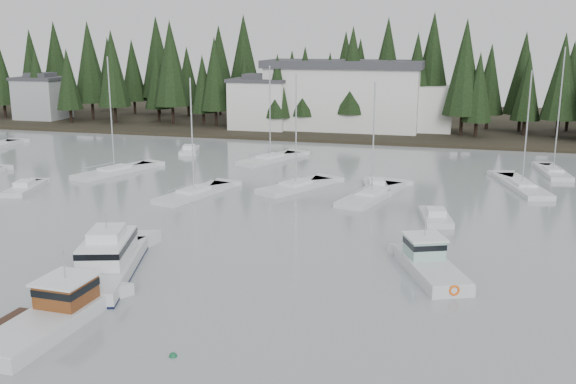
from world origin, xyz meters
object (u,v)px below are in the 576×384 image
(sailboat_2, at_px, (553,173))
(sailboat_6, at_px, (522,188))
(sailboat_1, at_px, (372,197))
(lobster_boat_teal, at_px, (429,266))
(runabout_1, at_px, (436,219))
(runabout_0, at_px, (25,189))
(sailboat_3, at_px, (296,188))
(lobster_boat_brown, at_px, (51,318))
(house_far_west, at_px, (42,97))
(sailboat_10, at_px, (270,160))
(sailboat_5, at_px, (194,195))
(harbor_inn, at_px, (356,96))
(runabout_4, at_px, (376,188))
(house_west, at_px, (260,103))
(runabout_3, at_px, (189,152))
(cabin_cruiser_center, at_px, (107,264))
(sailboat_0, at_px, (115,173))

(sailboat_2, distance_m, sailboat_6, 8.97)
(sailboat_1, bearing_deg, lobster_boat_teal, -146.97)
(lobster_boat_teal, height_order, sailboat_6, sailboat_6)
(runabout_1, bearing_deg, runabout_0, 78.46)
(sailboat_3, bearing_deg, lobster_boat_brown, -160.27)
(house_far_west, distance_m, sailboat_10, 57.27)
(sailboat_3, height_order, sailboat_5, sailboat_3)
(harbor_inn, height_order, sailboat_1, harbor_inn)
(lobster_boat_brown, bearing_deg, harbor_inn, -0.83)
(sailboat_1, relative_size, runabout_0, 1.72)
(runabout_4, bearing_deg, sailboat_2, -69.86)
(house_west, distance_m, runabout_3, 22.04)
(sailboat_3, bearing_deg, sailboat_5, 149.20)
(house_west, relative_size, runabout_0, 1.43)
(harbor_inn, bearing_deg, runabout_0, -117.39)
(runabout_3, bearing_deg, sailboat_5, -172.51)
(sailboat_2, xyz_separation_m, sailboat_6, (-3.95, -8.06, -0.04))
(runabout_4, bearing_deg, sailboat_1, 166.10)
(house_far_west, xyz_separation_m, sailboat_5, (48.78, -45.35, -4.35))
(house_west, bearing_deg, sailboat_3, -67.68)
(sailboat_2, height_order, sailboat_5, sailboat_2)
(runabout_4, bearing_deg, lobster_boat_brown, 146.92)
(cabin_cruiser_center, bearing_deg, sailboat_6, -57.43)
(runabout_3, bearing_deg, lobster_boat_teal, -155.71)
(house_far_west, distance_m, harbor_inn, 57.07)
(house_far_west, xyz_separation_m, runabout_1, (71.77, -48.17, -4.27))
(sailboat_3, relative_size, runabout_1, 2.24)
(sailboat_0, bearing_deg, lobster_boat_teal, -102.61)
(runabout_0, height_order, runabout_1, same)
(runabout_3, relative_size, runabout_4, 0.89)
(lobster_boat_brown, distance_m, sailboat_0, 40.02)
(house_west, xyz_separation_m, lobster_boat_brown, (10.90, -72.13, -4.16))
(house_far_west, xyz_separation_m, cabin_cruiser_center, (51.77, -66.45, -3.71))
(house_far_west, distance_m, sailboat_2, 87.64)
(sailboat_5, relative_size, sailboat_6, 0.96)
(sailboat_5, distance_m, runabout_4, 18.23)
(house_west, relative_size, sailboat_1, 0.83)
(lobster_boat_brown, height_order, runabout_0, lobster_boat_brown)
(sailboat_10, bearing_deg, sailboat_6, -82.43)
(house_west, height_order, runabout_1, house_west)
(sailboat_2, bearing_deg, sailboat_1, 123.76)
(cabin_cruiser_center, height_order, sailboat_10, sailboat_10)
(house_west, distance_m, sailboat_3, 41.25)
(sailboat_1, bearing_deg, sailboat_2, -34.27)
(sailboat_1, height_order, sailboat_10, sailboat_10)
(house_west, distance_m, house_far_west, 42.05)
(sailboat_6, xyz_separation_m, runabout_3, (-41.03, 10.48, 0.07))
(runabout_3, bearing_deg, sailboat_10, -120.21)
(house_far_west, relative_size, sailboat_3, 0.71)
(sailboat_0, height_order, sailboat_10, sailboat_0)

